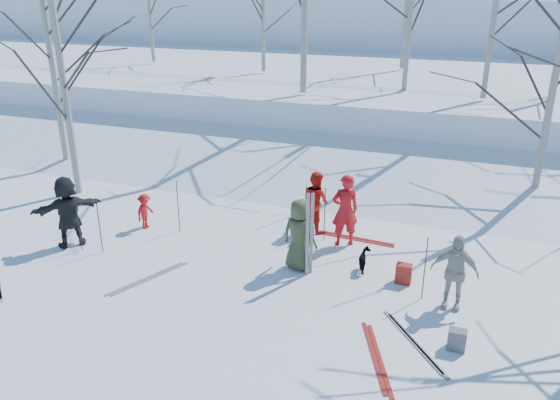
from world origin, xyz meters
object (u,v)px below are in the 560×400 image
at_px(skier_cream_east, 454,272).
at_px(backpack_red, 404,274).
at_px(skier_red_seated, 145,211).
at_px(skier_grey_west, 68,212).
at_px(skier_redor_behind, 316,201).
at_px(backpack_grey, 457,340).
at_px(dog, 365,261).
at_px(skier_olive_center, 299,235).
at_px(skier_red_north, 345,210).
at_px(backpack_dark, 306,235).

relative_size(skier_cream_east, backpack_red, 3.58).
distance_m(skier_red_seated, skier_grey_west, 1.86).
bearing_deg(skier_redor_behind, backpack_grey, 167.41).
relative_size(skier_red_seated, dog, 1.58).
xyz_separation_m(skier_olive_center, skier_red_north, (0.63, 1.48, 0.08)).
relative_size(dog, backpack_dark, 1.43).
bearing_deg(skier_red_north, backpack_red, 110.81).
bearing_deg(skier_cream_east, skier_grey_west, -175.26).
relative_size(skier_red_north, skier_grey_west, 1.02).
xyz_separation_m(dog, backpack_red, (0.86, -0.22, -0.03)).
relative_size(skier_red_north, skier_red_seated, 1.93).
distance_m(dog, backpack_red, 0.88).
bearing_deg(backpack_red, skier_redor_behind, 142.31).
bearing_deg(dog, backpack_dark, -42.05).
distance_m(skier_cream_east, backpack_red, 1.27).
bearing_deg(dog, skier_red_seated, -16.32).
relative_size(skier_redor_behind, backpack_red, 3.63).
relative_size(skier_olive_center, skier_red_seated, 1.76).
bearing_deg(backpack_dark, skier_red_north, 15.02).
bearing_deg(skier_olive_center, backpack_dark, -68.73).
xyz_separation_m(skier_red_north, skier_grey_west, (-6.02, -2.25, -0.02)).
relative_size(backpack_red, backpack_dark, 1.05).
xyz_separation_m(skier_red_north, skier_cream_east, (2.57, -1.94, -0.12)).
height_order(skier_cream_east, dog, skier_cream_east).
bearing_deg(skier_cream_east, skier_red_seated, 174.06).
distance_m(skier_cream_east, backpack_grey, 1.46).
height_order(skier_redor_behind, backpack_red, skier_redor_behind).
bearing_deg(skier_grey_west, backpack_grey, 123.62).
xyz_separation_m(skier_olive_center, backpack_red, (2.22, 0.14, -0.59)).
bearing_deg(skier_olive_center, dog, -155.23).
bearing_deg(skier_olive_center, backpack_grey, 162.27).
bearing_deg(skier_red_north, backpack_dark, -14.15).
height_order(backpack_red, backpack_dark, backpack_red).
distance_m(skier_red_seated, backpack_red, 6.54).
bearing_deg(skier_red_seated, backpack_red, -91.67).
distance_m(skier_redor_behind, dog, 2.40).
bearing_deg(backpack_dark, backpack_red, -24.14).
bearing_deg(dog, backpack_grey, 120.14).
bearing_deg(skier_red_seated, backpack_dark, -78.96).
distance_m(skier_grey_west, backpack_red, 7.70).
relative_size(skier_olive_center, skier_grey_west, 0.93).
distance_m(skier_grey_west, backpack_dark, 5.57).
xyz_separation_m(dog, backpack_grey, (2.02, -2.15, -0.05)).
xyz_separation_m(skier_olive_center, backpack_dark, (-0.24, 1.24, -0.60)).
bearing_deg(backpack_grey, skier_red_seated, 162.22).
bearing_deg(dog, skier_red_north, -69.83).
relative_size(skier_red_north, backpack_dark, 4.37).
bearing_deg(skier_redor_behind, dog, 167.61).
bearing_deg(skier_olive_center, skier_grey_west, 18.36).
bearing_deg(skier_red_north, skier_redor_behind, -62.22).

